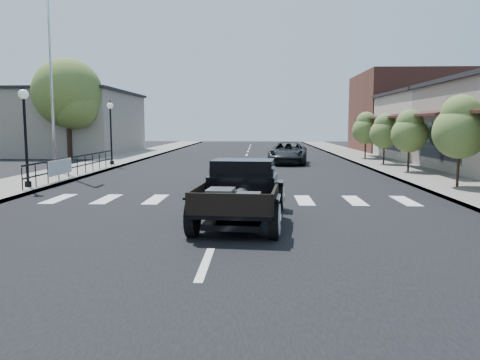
{
  "coord_description": "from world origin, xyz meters",
  "views": [
    {
      "loc": [
        0.91,
        -10.85,
        2.42
      ],
      "look_at": [
        0.44,
        1.19,
        1.0
      ],
      "focal_mm": 35.0,
      "sensor_mm": 36.0,
      "label": 1
    }
  ],
  "objects": [
    {
      "name": "ground",
      "position": [
        0.0,
        0.0,
        0.0
      ],
      "size": [
        120.0,
        120.0,
        0.0
      ],
      "primitive_type": "plane",
      "color": "black",
      "rests_on": "ground"
    },
    {
      "name": "road",
      "position": [
        0.0,
        15.0,
        0.01
      ],
      "size": [
        14.0,
        80.0,
        0.02
      ],
      "primitive_type": "cube",
      "color": "black",
      "rests_on": "ground"
    },
    {
      "name": "road_markings",
      "position": [
        0.0,
        10.0,
        0.0
      ],
      "size": [
        12.0,
        60.0,
        0.06
      ],
      "primitive_type": null,
      "color": "silver",
      "rests_on": "ground"
    },
    {
      "name": "sidewalk_left",
      "position": [
        -8.5,
        15.0,
        0.07
      ],
      "size": [
        3.0,
        80.0,
        0.15
      ],
      "primitive_type": "cube",
      "color": "gray",
      "rests_on": "ground"
    },
    {
      "name": "sidewalk_right",
      "position": [
        8.5,
        15.0,
        0.07
      ],
      "size": [
        3.0,
        80.0,
        0.15
      ],
      "primitive_type": "cube",
      "color": "gray",
      "rests_on": "ground"
    },
    {
      "name": "low_building_left",
      "position": [
        -15.0,
        28.0,
        2.5
      ],
      "size": [
        10.0,
        12.0,
        5.0
      ],
      "primitive_type": "cube",
      "color": "#9F9685",
      "rests_on": "ground"
    },
    {
      "name": "storefront_far",
      "position": [
        15.0,
        22.0,
        2.25
      ],
      "size": [
        10.0,
        9.0,
        4.5
      ],
      "primitive_type": "cube",
      "color": "#BFB4A1",
      "rests_on": "ground"
    },
    {
      "name": "far_building_right",
      "position": [
        15.5,
        32.0,
        3.5
      ],
      "size": [
        11.0,
        10.0,
        7.0
      ],
      "primitive_type": "cube",
      "color": "brown",
      "rests_on": "ground"
    },
    {
      "name": "railing",
      "position": [
        -7.3,
        10.0,
        0.65
      ],
      "size": [
        0.08,
        10.0,
        1.0
      ],
      "primitive_type": null,
      "color": "black",
      "rests_on": "sidewalk_left"
    },
    {
      "name": "banner",
      "position": [
        -7.22,
        8.0,
        0.45
      ],
      "size": [
        0.04,
        2.2,
        0.6
      ],
      "primitive_type": null,
      "color": "silver",
      "rests_on": "sidewalk_left"
    },
    {
      "name": "lamp_post_b",
      "position": [
        -7.6,
        6.0,
        1.99
      ],
      "size": [
        0.36,
        0.36,
        3.68
      ],
      "primitive_type": null,
      "color": "black",
      "rests_on": "sidewalk_left"
    },
    {
      "name": "lamp_post_c",
      "position": [
        -7.6,
        16.0,
        1.99
      ],
      "size": [
        0.36,
        0.36,
        3.68
      ],
      "primitive_type": null,
      "color": "black",
      "rests_on": "sidewalk_left"
    },
    {
      "name": "flagpole",
      "position": [
        -9.2,
        12.0,
        6.48
      ],
      "size": [
        0.12,
        0.12,
        12.66
      ],
      "primitive_type": "cylinder",
      "color": "silver",
      "rests_on": "sidewalk_left"
    },
    {
      "name": "big_tree_far",
      "position": [
        -12.5,
        22.0,
        3.54
      ],
      "size": [
        4.82,
        4.82,
        7.08
      ],
      "primitive_type": null,
      "color": "#52692D",
      "rests_on": "ground"
    },
    {
      "name": "small_tree_b",
      "position": [
        8.3,
        6.62,
        1.77
      ],
      "size": [
        1.95,
        1.95,
        3.25
      ],
      "primitive_type": null,
      "color": "#566E32",
      "rests_on": "sidewalk_right"
    },
    {
      "name": "small_tree_c",
      "position": [
        8.3,
        12.35,
        1.61
      ],
      "size": [
        1.75,
        1.75,
        2.92
      ],
      "primitive_type": null,
      "color": "#566E32",
      "rests_on": "sidewalk_right"
    },
    {
      "name": "small_tree_d",
      "position": [
        8.3,
        16.87,
        1.57
      ],
      "size": [
        1.7,
        1.7,
        2.83
      ],
      "primitive_type": null,
      "color": "#566E32",
      "rests_on": "sidewalk_right"
    },
    {
      "name": "small_tree_e",
      "position": [
        8.3,
        21.64,
        1.68
      ],
      "size": [
        1.83,
        1.83,
        3.06
      ],
      "primitive_type": null,
      "color": "#566E32",
      "rests_on": "sidewalk_right"
    },
    {
      "name": "hotrod_pickup",
      "position": [
        0.52,
        0.55,
        0.8
      ],
      "size": [
        2.56,
        4.79,
        1.6
      ],
      "primitive_type": null,
      "rotation": [
        0.0,
        0.0,
        -0.09
      ],
      "color": "black",
      "rests_on": "ground"
    },
    {
      "name": "second_car",
      "position": [
        2.79,
        18.36,
        0.68
      ],
      "size": [
        2.79,
        5.11,
        1.36
      ],
      "primitive_type": "imported",
      "rotation": [
        0.0,
        0.0,
        -0.11
      ],
      "color": "black",
      "rests_on": "ground"
    }
  ]
}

